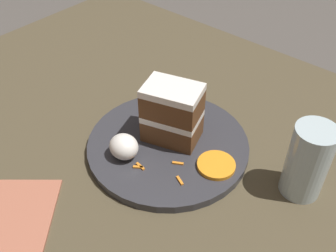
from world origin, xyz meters
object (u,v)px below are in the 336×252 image
cake_slice (172,113)px  drinking_glass (306,165)px  plate (168,145)px  cream_dollop (124,147)px  orange_garnish (216,165)px

cake_slice → drinking_glass: drinking_glass is taller
plate → drinking_glass: bearing=16.7°
plate → drinking_glass: drinking_glass is taller
plate → cream_dollop: cream_dollop is taller
orange_garnish → plate: bearing=-175.9°
plate → orange_garnish: orange_garnish is taller
orange_garnish → cake_slice: bearing=175.0°
drinking_glass → orange_garnish: bearing=-154.2°
plate → orange_garnish: size_ratio=4.47×
plate → cream_dollop: size_ratio=5.56×
plate → cake_slice: bearing=104.7°
cream_dollop → orange_garnish: 0.15m
plate → cream_dollop: 0.08m
cream_dollop → drinking_glass: size_ratio=0.40×
orange_garnish → drinking_glass: (0.12, 0.06, 0.03)m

